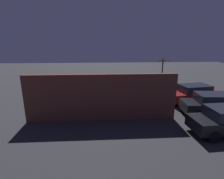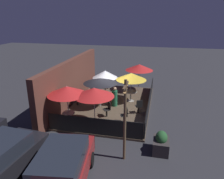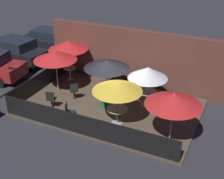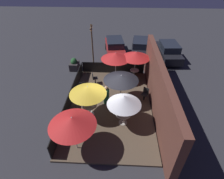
# 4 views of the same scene
# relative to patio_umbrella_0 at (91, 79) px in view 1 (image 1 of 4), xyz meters

# --- Properties ---
(ground_plane) EXTENTS (60.00, 60.00, 0.00)m
(ground_plane) POSITION_rel_patio_umbrella_0_xyz_m (-0.89, 1.22, -1.99)
(ground_plane) COLOR #2D2D33
(patio_deck) EXTENTS (8.41, 5.37, 0.12)m
(patio_deck) POSITION_rel_patio_umbrella_0_xyz_m (-0.89, 1.22, -1.93)
(patio_deck) COLOR brown
(patio_deck) RESTS_ON ground_plane
(building_wall) EXTENTS (10.01, 0.36, 3.18)m
(building_wall) POSITION_rel_patio_umbrella_0_xyz_m (-0.89, 4.14, -0.40)
(building_wall) COLOR brown
(building_wall) RESTS_ON ground_plane
(fence_front) EXTENTS (8.21, 0.05, 0.95)m
(fence_front) POSITION_rel_patio_umbrella_0_xyz_m (-0.89, -1.41, -1.39)
(fence_front) COLOR black
(fence_front) RESTS_ON patio_deck
(fence_side_left) EXTENTS (0.05, 5.17, 0.95)m
(fence_side_left) POSITION_rel_patio_umbrella_0_xyz_m (-5.05, 1.22, -1.39)
(fence_side_left) COLOR black
(fence_side_left) RESTS_ON patio_deck
(patio_umbrella_0) EXTENTS (2.16, 2.16, 2.11)m
(patio_umbrella_0) POSITION_rel_patio_umbrella_0_xyz_m (0.00, 0.00, 0.00)
(patio_umbrella_0) COLOR #B2B2B7
(patio_umbrella_0) RESTS_ON patio_deck
(patio_umbrella_1) EXTENTS (2.18, 2.18, 2.31)m
(patio_umbrella_1) POSITION_rel_patio_umbrella_0_xyz_m (-4.30, 2.96, 0.20)
(patio_umbrella_1) COLOR #B2B2B7
(patio_umbrella_1) RESTS_ON patio_deck
(patio_umbrella_2) EXTENTS (1.90, 1.90, 2.02)m
(patio_umbrella_2) POSITION_rel_patio_umbrella_0_xyz_m (0.64, 2.07, -0.12)
(patio_umbrella_2) COLOR #B2B2B7
(patio_umbrella_2) RESTS_ON patio_deck
(patio_umbrella_3) EXTENTS (2.22, 2.22, 2.22)m
(patio_umbrella_3) POSITION_rel_patio_umbrella_0_xyz_m (2.49, -0.30, 0.11)
(patio_umbrella_3) COLOR #B2B2B7
(patio_umbrella_3) RESTS_ON patio_deck
(patio_umbrella_4) EXTENTS (2.25, 2.25, 2.03)m
(patio_umbrella_4) POSITION_rel_patio_umbrella_0_xyz_m (-1.42, 1.88, -0.02)
(patio_umbrella_4) COLOR #B2B2B7
(patio_umbrella_4) RESTS_ON patio_deck
(patio_umbrella_5) EXTENTS (2.23, 2.23, 2.27)m
(patio_umbrella_5) POSITION_rel_patio_umbrella_0_xyz_m (-4.12, 1.46, 0.16)
(patio_umbrella_5) COLOR #B2B2B7
(patio_umbrella_5) RESTS_ON patio_deck
(dining_table_0) EXTENTS (0.93, 0.93, 0.76)m
(dining_table_0) POSITION_rel_patio_umbrella_0_xyz_m (-0.00, 0.00, -1.26)
(dining_table_0) COLOR #9E998E
(dining_table_0) RESTS_ON patio_deck
(dining_table_1) EXTENTS (0.71, 0.71, 0.73)m
(dining_table_1) POSITION_rel_patio_umbrella_0_xyz_m (-4.30, 2.96, -1.30)
(dining_table_1) COLOR #9E998E
(dining_table_1) RESTS_ON patio_deck
(dining_table_2) EXTENTS (0.92, 0.92, 0.76)m
(dining_table_2) POSITION_rel_patio_umbrella_0_xyz_m (0.64, 2.07, -1.26)
(dining_table_2) COLOR #9E998E
(dining_table_2) RESTS_ON patio_deck
(patio_chair_0) EXTENTS (0.55, 0.55, 0.91)m
(patio_chair_0) POSITION_rel_patio_umbrella_0_xyz_m (-1.62, 3.55, -1.37)
(patio_chair_0) COLOR black
(patio_chair_0) RESTS_ON patio_deck
(patio_chair_1) EXTENTS (0.50, 0.50, 0.92)m
(patio_chair_1) POSITION_rel_patio_umbrella_0_xyz_m (-3.39, -0.15, -1.36)
(patio_chair_1) COLOR black
(patio_chair_1) RESTS_ON patio_deck
(patio_chair_2) EXTENTS (0.54, 0.54, 0.95)m
(patio_chair_2) POSITION_rel_patio_umbrella_0_xyz_m (-0.45, 2.67, -1.34)
(patio_chair_2) COLOR black
(patio_chair_2) RESTS_ON patio_deck
(patio_chair_3) EXTENTS (0.56, 0.56, 0.94)m
(patio_chair_3) POSITION_rel_patio_umbrella_0_xyz_m (-2.84, 1.03, -1.35)
(patio_chair_3) COLOR black
(patio_chair_3) RESTS_ON patio_deck
(patio_chair_4) EXTENTS (0.52, 0.52, 0.94)m
(patio_chair_4) POSITION_rel_patio_umbrella_0_xyz_m (-1.97, -0.81, -1.35)
(patio_chair_4) COLOR black
(patio_chair_4) RESTS_ON patio_deck
(patron_0) EXTENTS (0.46, 0.46, 1.37)m
(patron_0) POSITION_rel_patio_umbrella_0_xyz_m (-1.10, 0.95, -1.25)
(patron_0) COLOR #236642
(patron_0) RESTS_ON patio_deck
(planter_box) EXTENTS (1.04, 0.73, 1.08)m
(planter_box) POSITION_rel_patio_umbrella_0_xyz_m (-5.70, -2.25, -1.52)
(planter_box) COLOR #332D2D
(planter_box) RESTS_ON ground_plane
(light_post) EXTENTS (1.10, 0.12, 3.72)m
(light_post) POSITION_rel_patio_umbrella_0_xyz_m (-6.60, -0.66, 0.10)
(light_post) COLOR brown
(light_post) RESTS_ON ground_plane
(parked_car_0) EXTENTS (4.62, 2.30, 1.62)m
(parked_car_0) POSITION_rel_patio_umbrella_0_xyz_m (-8.87, 1.24, -1.14)
(parked_car_0) COLOR maroon
(parked_car_0) RESTS_ON ground_plane
(parked_car_1) EXTENTS (4.38, 2.09, 1.62)m
(parked_car_1) POSITION_rel_patio_umbrella_0_xyz_m (-8.89, 3.84, -1.14)
(parked_car_1) COLOR black
(parked_car_1) RESTS_ON ground_plane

